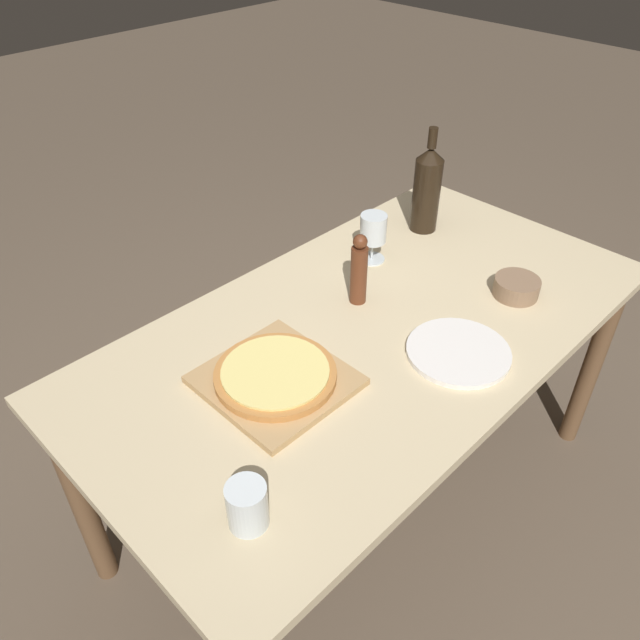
{
  "coord_description": "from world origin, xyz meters",
  "views": [
    {
      "loc": [
        0.8,
        -1.0,
        1.74
      ],
      "look_at": [
        -0.06,
        -0.14,
        0.79
      ],
      "focal_mm": 35.0,
      "sensor_mm": 36.0,
      "label": 1
    }
  ],
  "objects_px": {
    "small_bowl": "(516,287)",
    "wine_bottle": "(427,189)",
    "pepper_mill": "(359,271)",
    "wine_glass": "(373,230)",
    "pizza": "(275,374)"
  },
  "relations": [
    {
      "from": "wine_bottle",
      "to": "wine_glass",
      "type": "relative_size",
      "value": 2.24
    },
    {
      "from": "pizza",
      "to": "pepper_mill",
      "type": "height_order",
      "value": "pepper_mill"
    },
    {
      "from": "pepper_mill",
      "to": "wine_glass",
      "type": "xyz_separation_m",
      "value": [
        -0.11,
        0.19,
        0.0
      ]
    },
    {
      "from": "pizza",
      "to": "wine_bottle",
      "type": "relative_size",
      "value": 0.85
    },
    {
      "from": "pizza",
      "to": "wine_glass",
      "type": "relative_size",
      "value": 1.91
    },
    {
      "from": "pizza",
      "to": "pepper_mill",
      "type": "relative_size",
      "value": 1.38
    },
    {
      "from": "pizza",
      "to": "pepper_mill",
      "type": "distance_m",
      "value": 0.39
    },
    {
      "from": "pizza",
      "to": "small_bowl",
      "type": "bearing_deg",
      "value": 73.6
    },
    {
      "from": "wine_bottle",
      "to": "pepper_mill",
      "type": "height_order",
      "value": "wine_bottle"
    },
    {
      "from": "small_bowl",
      "to": "wine_glass",
      "type": "bearing_deg",
      "value": -160.31
    },
    {
      "from": "wine_bottle",
      "to": "pepper_mill",
      "type": "relative_size",
      "value": 1.62
    },
    {
      "from": "pizza",
      "to": "wine_glass",
      "type": "height_order",
      "value": "wine_glass"
    },
    {
      "from": "small_bowl",
      "to": "wine_bottle",
      "type": "bearing_deg",
      "value": 164.26
    },
    {
      "from": "wine_bottle",
      "to": "small_bowl",
      "type": "distance_m",
      "value": 0.44
    },
    {
      "from": "pizza",
      "to": "wine_glass",
      "type": "xyz_separation_m",
      "value": [
        -0.2,
        0.56,
        0.07
      ]
    }
  ]
}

